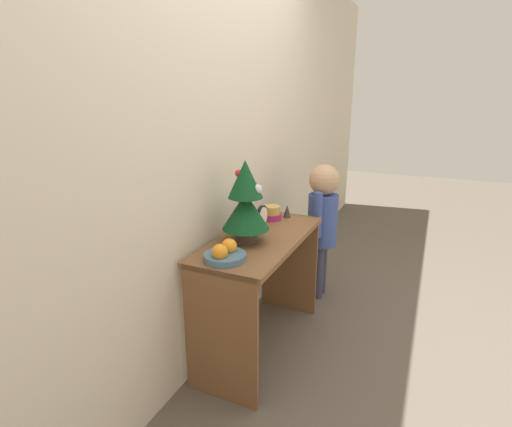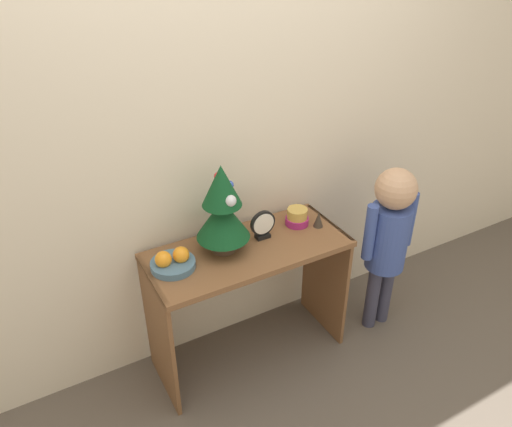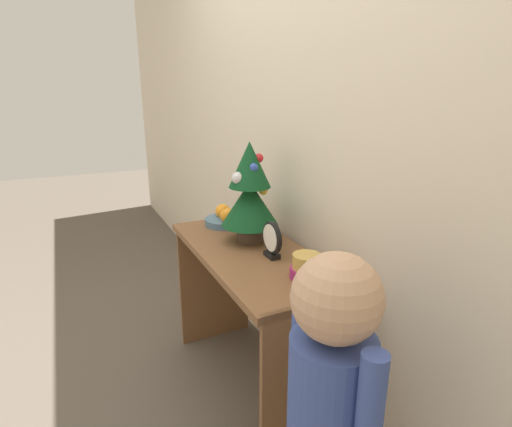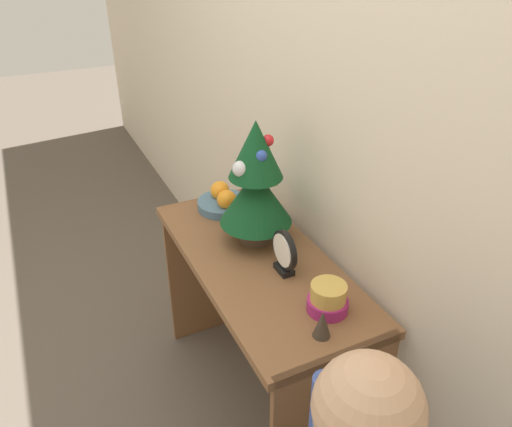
# 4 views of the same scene
# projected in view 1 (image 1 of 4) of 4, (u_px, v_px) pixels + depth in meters

# --- Properties ---
(ground_plane) EXTENTS (12.00, 12.00, 0.00)m
(ground_plane) POSITION_uv_depth(u_px,v_px,m) (294.00, 354.00, 2.37)
(ground_plane) COLOR brown
(back_wall) EXTENTS (7.00, 0.05, 2.50)m
(back_wall) POSITION_uv_depth(u_px,v_px,m) (218.00, 138.00, 2.20)
(back_wall) COLOR beige
(back_wall) RESTS_ON ground_plane
(console_table) EXTENTS (1.00, 0.43, 0.71)m
(console_table) POSITION_uv_depth(u_px,v_px,m) (261.00, 265.00, 2.30)
(console_table) COLOR brown
(console_table) RESTS_ON ground_plane
(mini_tree) EXTENTS (0.26, 0.26, 0.45)m
(mini_tree) POSITION_uv_depth(u_px,v_px,m) (246.00, 201.00, 2.11)
(mini_tree) COLOR #4C3828
(mini_tree) RESTS_ON console_table
(fruit_bowl) EXTENTS (0.21, 0.21, 0.10)m
(fruit_bowl) POSITION_uv_depth(u_px,v_px,m) (225.00, 254.00, 1.93)
(fruit_bowl) COLOR #476B84
(fruit_bowl) RESTS_ON console_table
(singing_bowl) EXTENTS (0.12, 0.12, 0.09)m
(singing_bowl) POSITION_uv_depth(u_px,v_px,m) (272.00, 213.00, 2.55)
(singing_bowl) COLOR #9E2366
(singing_bowl) RESTS_ON console_table
(desk_clock) EXTENTS (0.13, 0.04, 0.15)m
(desk_clock) POSITION_uv_depth(u_px,v_px,m) (262.00, 218.00, 2.34)
(desk_clock) COLOR black
(desk_clock) RESTS_ON console_table
(figurine) EXTENTS (0.05, 0.05, 0.08)m
(figurine) POSITION_uv_depth(u_px,v_px,m) (287.00, 211.00, 2.59)
(figurine) COLOR #382D23
(figurine) RESTS_ON console_table
(child_figure) EXTENTS (0.34, 0.22, 1.01)m
(child_figure) POSITION_uv_depth(u_px,v_px,m) (323.00, 215.00, 2.89)
(child_figure) COLOR #38384C
(child_figure) RESTS_ON ground_plane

